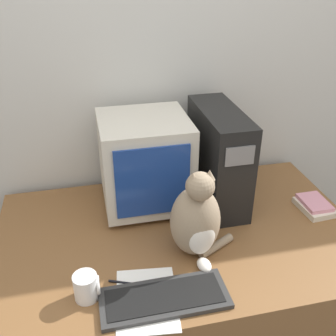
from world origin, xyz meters
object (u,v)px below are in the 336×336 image
object	(u,v)px
keyboard	(164,298)
computer_tower	(218,157)
mug	(87,287)
book_stack	(315,206)
crt_monitor	(145,162)
cat	(197,220)
pen	(128,283)

from	to	relation	value
keyboard	computer_tower	bearing A→B (deg)	56.20
keyboard	mug	bearing A→B (deg)	164.24
book_stack	mug	world-z (taller)	mug
computer_tower	keyboard	distance (m)	0.72
crt_monitor	cat	size ratio (longest dim) A/B	1.11
cat	keyboard	bearing A→B (deg)	-133.95
crt_monitor	computer_tower	xyz separation A→B (m)	(0.34, -0.04, 0.00)
keyboard	mug	size ratio (longest dim) A/B	4.47
pen	computer_tower	bearing A→B (deg)	43.32
cat	pen	distance (m)	0.35
computer_tower	book_stack	bearing A→B (deg)	-24.74
mug	keyboard	bearing A→B (deg)	-15.76
computer_tower	cat	world-z (taller)	computer_tower
keyboard	book_stack	bearing A→B (deg)	25.12
computer_tower	crt_monitor	bearing A→B (deg)	173.97
computer_tower	cat	distance (m)	0.42
crt_monitor	mug	bearing A→B (deg)	-119.61
pen	book_stack	bearing A→B (deg)	16.62
keyboard	cat	distance (m)	0.32
crt_monitor	book_stack	size ratio (longest dim) A/B	2.35
crt_monitor	cat	bearing A→B (deg)	-71.56
mug	pen	bearing A→B (deg)	11.57
crt_monitor	computer_tower	size ratio (longest dim) A/B	0.91
pen	mug	distance (m)	0.15
book_stack	mug	size ratio (longest dim) A/B	1.83
cat	mug	distance (m)	0.47
keyboard	book_stack	distance (m)	0.88
pen	crt_monitor	bearing A→B (deg)	72.56
crt_monitor	pen	world-z (taller)	crt_monitor
cat	book_stack	distance (m)	0.66
computer_tower	keyboard	xyz separation A→B (m)	(-0.38, -0.57, -0.22)
computer_tower	keyboard	world-z (taller)	computer_tower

